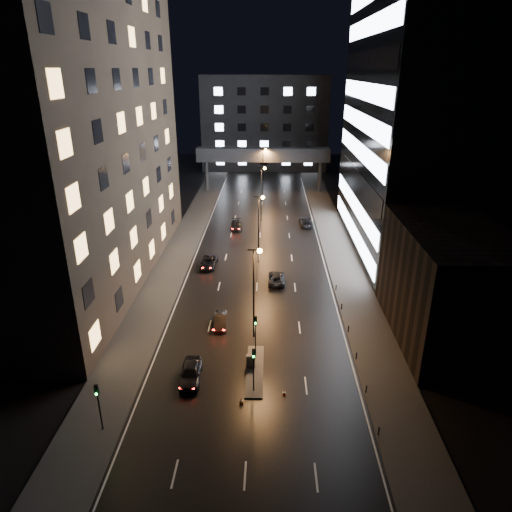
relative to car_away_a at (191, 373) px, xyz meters
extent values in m
plane|color=black|center=(5.54, 39.50, -0.79)|extent=(160.00, 160.00, 0.00)
cube|color=#383533|center=(-6.96, 34.50, -0.72)|extent=(5.00, 110.00, 0.15)
cube|color=#383533|center=(18.04, 34.50, -0.72)|extent=(5.00, 110.00, 0.15)
cube|color=#2D2319|center=(-16.96, 23.50, 19.21)|extent=(15.00, 48.00, 40.00)
cube|color=black|center=(25.54, 8.50, 5.21)|extent=(10.00, 18.00, 12.00)
cube|color=black|center=(30.54, 35.50, 21.71)|extent=(20.00, 36.00, 45.00)
cube|color=#333335|center=(5.54, 97.50, 11.71)|extent=(34.00, 14.00, 25.00)
cube|color=#333335|center=(5.54, 69.50, 7.71)|extent=(30.00, 3.00, 3.00)
cylinder|color=#333335|center=(-7.46, 69.50, 2.71)|extent=(0.80, 0.80, 7.00)
cylinder|color=#333335|center=(18.54, 69.50, 2.71)|extent=(0.80, 0.80, 7.00)
cube|color=#383533|center=(5.84, 1.50, -0.72)|extent=(1.60, 8.00, 0.15)
cylinder|color=black|center=(5.84, 4.00, 1.11)|extent=(0.12, 0.12, 3.50)
cube|color=black|center=(5.84, 4.00, 3.31)|extent=(0.28, 0.22, 0.90)
sphere|color=#0CFF33|center=(5.84, 3.86, 3.03)|extent=(0.18, 0.18, 0.18)
cylinder|color=black|center=(5.84, -1.50, 1.11)|extent=(0.12, 0.12, 3.50)
cube|color=black|center=(5.84, -1.50, 3.31)|extent=(0.28, 0.22, 0.90)
sphere|color=#0CFF33|center=(5.84, -1.64, 3.03)|extent=(0.18, 0.18, 0.18)
cylinder|color=black|center=(-5.96, -6.50, 0.96)|extent=(0.12, 0.12, 3.50)
cube|color=black|center=(-5.96, -6.50, 3.16)|extent=(0.28, 0.22, 0.90)
sphere|color=#0CFF33|center=(-5.96, -6.64, 2.88)|extent=(0.18, 0.18, 0.18)
cylinder|color=black|center=(15.74, -6.50, -0.34)|extent=(0.12, 0.12, 0.90)
cylinder|color=black|center=(15.74, -1.50, -0.34)|extent=(0.12, 0.12, 0.90)
cylinder|color=black|center=(15.74, 3.50, -0.34)|extent=(0.12, 0.12, 0.90)
cylinder|color=black|center=(15.74, 8.50, -0.34)|extent=(0.12, 0.12, 0.90)
cylinder|color=black|center=(15.74, 13.50, -0.34)|extent=(0.12, 0.12, 0.90)
cylinder|color=black|center=(15.74, 18.50, -0.34)|extent=(0.12, 0.12, 0.90)
cylinder|color=black|center=(5.54, 7.50, 4.21)|extent=(0.18, 0.18, 10.00)
cylinder|color=black|center=(5.54, 7.50, 9.21)|extent=(1.20, 0.12, 0.12)
sphere|color=#FF9E38|center=(6.14, 7.50, 9.11)|extent=(0.50, 0.50, 0.50)
cylinder|color=black|center=(5.54, 27.50, 4.21)|extent=(0.18, 0.18, 10.00)
cylinder|color=black|center=(5.54, 27.50, 9.21)|extent=(1.20, 0.12, 0.12)
sphere|color=#FF9E38|center=(6.14, 27.50, 9.11)|extent=(0.50, 0.50, 0.50)
cylinder|color=black|center=(5.54, 47.50, 4.21)|extent=(0.18, 0.18, 10.00)
cylinder|color=black|center=(5.54, 47.50, 9.21)|extent=(1.20, 0.12, 0.12)
sphere|color=#FF9E38|center=(6.14, 47.50, 9.11)|extent=(0.50, 0.50, 0.50)
cylinder|color=black|center=(5.54, 67.50, 4.21)|extent=(0.18, 0.18, 10.00)
cylinder|color=black|center=(5.54, 67.50, 9.21)|extent=(1.20, 0.12, 0.12)
sphere|color=#FF9E38|center=(6.14, 67.50, 9.11)|extent=(0.50, 0.50, 0.50)
imported|color=black|center=(0.00, 0.00, 0.00)|extent=(2.10, 4.74, 1.58)
imported|color=black|center=(1.77, 9.64, -0.14)|extent=(1.59, 4.00, 1.30)
imported|color=black|center=(-1.65, 25.87, -0.13)|extent=(2.46, 4.89, 1.33)
imported|color=black|center=(1.25, 42.70, -0.12)|extent=(2.29, 4.78, 1.34)
imported|color=black|center=(8.13, 20.90, -0.14)|extent=(2.28, 4.77, 1.31)
imported|color=black|center=(13.74, 44.98, -0.01)|extent=(2.44, 5.47, 1.56)
cube|color=#464648|center=(5.44, 1.92, 0.03)|extent=(0.83, 0.49, 1.34)
cone|color=orange|center=(4.83, -3.09, -0.51)|extent=(0.51, 0.51, 0.57)
cone|color=#EB390C|center=(8.54, -1.89, -0.51)|extent=(0.43, 0.43, 0.56)
camera|label=1|loc=(7.01, -34.25, 25.83)|focal=32.00mm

